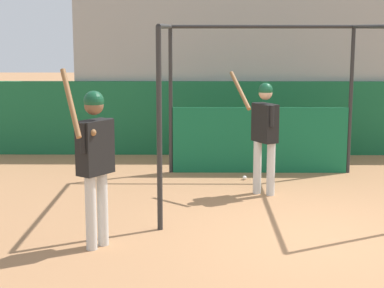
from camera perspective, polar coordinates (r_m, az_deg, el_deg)
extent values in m
plane|color=#A8754C|center=(8.32, 11.22, -8.10)|extent=(60.00, 60.00, 0.00)
cube|color=#196038|center=(13.31, 7.15, 2.28)|extent=(24.00, 0.12, 1.52)
cube|color=#9E9E99|center=(14.87, 6.50, 6.32)|extent=(8.15, 3.20, 3.17)
cube|color=navy|center=(13.71, -6.90, 5.92)|extent=(0.45, 0.40, 0.10)
cube|color=navy|center=(13.87, -6.82, 6.92)|extent=(0.45, 0.06, 0.40)
cube|color=navy|center=(13.65, -4.60, 5.94)|extent=(0.45, 0.40, 0.10)
cube|color=navy|center=(13.82, -4.55, 6.95)|extent=(0.45, 0.06, 0.40)
cube|color=navy|center=(13.61, -2.28, 5.95)|extent=(0.45, 0.40, 0.10)
cube|color=navy|center=(13.78, -2.25, 6.97)|extent=(0.45, 0.06, 0.40)
cube|color=navy|center=(13.60, 0.05, 5.96)|extent=(0.45, 0.40, 0.10)
cube|color=navy|center=(13.76, 0.06, 6.97)|extent=(0.45, 0.06, 0.40)
cube|color=navy|center=(13.60, 2.38, 5.95)|extent=(0.45, 0.40, 0.10)
cube|color=navy|center=(13.77, 2.36, 6.96)|extent=(0.45, 0.06, 0.40)
cube|color=navy|center=(13.63, 4.70, 5.93)|extent=(0.45, 0.40, 0.10)
cube|color=navy|center=(13.80, 4.66, 6.94)|extent=(0.45, 0.06, 0.40)
cube|color=navy|center=(13.68, 7.01, 5.91)|extent=(0.45, 0.40, 0.10)
cube|color=navy|center=(13.85, 6.95, 6.91)|extent=(0.45, 0.06, 0.40)
cube|color=navy|center=(13.75, 9.30, 5.87)|extent=(0.45, 0.40, 0.10)
cube|color=navy|center=(13.92, 9.22, 6.87)|extent=(0.45, 0.06, 0.40)
cube|color=navy|center=(13.85, 11.56, 5.83)|extent=(0.45, 0.40, 0.10)
cube|color=navy|center=(14.01, 11.46, 6.83)|extent=(0.45, 0.06, 0.40)
cube|color=navy|center=(13.96, 13.79, 5.78)|extent=(0.45, 0.40, 0.10)
cube|color=navy|center=(14.12, 13.66, 6.77)|extent=(0.45, 0.06, 0.40)
cube|color=navy|center=(14.10, 15.98, 5.72)|extent=(0.45, 0.40, 0.10)
cube|color=navy|center=(14.26, 15.83, 6.70)|extent=(0.45, 0.06, 0.40)
cube|color=navy|center=(14.48, -6.53, 7.74)|extent=(0.45, 0.40, 0.10)
cube|color=navy|center=(14.65, -6.46, 8.67)|extent=(0.45, 0.06, 0.40)
cube|color=navy|center=(14.42, -4.34, 7.77)|extent=(0.45, 0.40, 0.10)
cube|color=navy|center=(14.59, -4.29, 8.70)|extent=(0.45, 0.06, 0.40)
cube|color=navy|center=(14.39, -2.13, 7.79)|extent=(0.45, 0.40, 0.10)
cube|color=navy|center=(14.56, -2.11, 8.72)|extent=(0.45, 0.06, 0.40)
cube|color=navy|center=(14.37, 0.08, 7.79)|extent=(0.45, 0.40, 0.10)
cube|color=navy|center=(14.54, 0.08, 8.73)|extent=(0.45, 0.06, 0.40)
cube|color=navy|center=(14.38, 2.29, 7.78)|extent=(0.45, 0.40, 0.10)
cube|color=navy|center=(14.55, 2.28, 8.72)|extent=(0.45, 0.06, 0.40)
cube|color=navy|center=(14.40, 4.50, 7.76)|extent=(0.45, 0.40, 0.10)
cube|color=navy|center=(14.58, 4.46, 8.70)|extent=(0.45, 0.06, 0.40)
cube|color=navy|center=(14.45, 6.69, 7.73)|extent=(0.45, 0.40, 0.10)
cube|color=navy|center=(14.62, 6.64, 8.67)|extent=(0.45, 0.06, 0.40)
cube|color=navy|center=(14.52, 8.87, 7.69)|extent=(0.45, 0.40, 0.10)
cube|color=navy|center=(14.69, 8.80, 8.62)|extent=(0.45, 0.06, 0.40)
cube|color=navy|center=(14.61, 11.03, 7.64)|extent=(0.45, 0.40, 0.10)
cube|color=navy|center=(14.78, 10.93, 8.57)|extent=(0.45, 0.06, 0.40)
cube|color=navy|center=(14.72, 13.15, 7.58)|extent=(0.45, 0.40, 0.10)
cube|color=navy|center=(14.89, 13.04, 8.50)|extent=(0.45, 0.06, 0.40)
cube|color=navy|center=(14.85, 15.24, 7.51)|extent=(0.45, 0.40, 0.10)
cube|color=navy|center=(15.01, 15.11, 8.42)|extent=(0.45, 0.06, 0.40)
cube|color=navy|center=(15.26, -6.19, 9.38)|extent=(0.45, 0.40, 0.10)
cube|color=navy|center=(15.44, -6.12, 10.24)|extent=(0.45, 0.06, 0.40)
cube|color=navy|center=(15.21, -4.10, 9.41)|extent=(0.45, 0.40, 0.10)
cube|color=navy|center=(15.39, -4.06, 10.28)|extent=(0.45, 0.06, 0.40)
cube|color=navy|center=(15.17, -2.00, 9.43)|extent=(0.45, 0.40, 0.10)
cube|color=navy|center=(15.35, -1.98, 10.30)|extent=(0.45, 0.06, 0.40)
cube|color=navy|center=(15.16, 0.10, 9.43)|extent=(0.45, 0.40, 0.10)
cube|color=navy|center=(15.34, 0.11, 10.30)|extent=(0.45, 0.06, 0.40)
cube|color=navy|center=(15.17, 2.21, 9.43)|extent=(0.45, 0.40, 0.10)
cube|color=navy|center=(15.34, 2.20, 10.29)|extent=(0.45, 0.06, 0.40)
cube|color=navy|center=(15.19, 4.31, 9.41)|extent=(0.45, 0.40, 0.10)
cube|color=navy|center=(15.37, 4.28, 10.27)|extent=(0.45, 0.06, 0.40)
cube|color=navy|center=(15.24, 6.41, 9.37)|extent=(0.45, 0.40, 0.10)
cube|color=navy|center=(15.41, 6.36, 10.24)|extent=(0.45, 0.06, 0.40)
cube|color=navy|center=(15.30, 8.48, 9.33)|extent=(0.45, 0.40, 0.10)
cube|color=navy|center=(15.48, 8.41, 10.19)|extent=(0.45, 0.06, 0.40)
cube|color=navy|center=(15.39, 10.54, 9.27)|extent=(0.45, 0.40, 0.10)
cube|color=navy|center=(15.56, 10.45, 10.13)|extent=(0.45, 0.06, 0.40)
cube|color=navy|center=(15.49, 12.57, 9.21)|extent=(0.45, 0.40, 0.10)
cube|color=navy|center=(15.66, 12.47, 10.06)|extent=(0.45, 0.06, 0.40)
cube|color=navy|center=(15.61, 14.57, 9.13)|extent=(0.45, 0.40, 0.10)
cube|color=navy|center=(15.78, 14.45, 9.98)|extent=(0.45, 0.06, 0.40)
cube|color=navy|center=(15.75, 16.54, 9.05)|extent=(0.45, 0.40, 0.10)
cube|color=navy|center=(15.92, 16.40, 9.89)|extent=(0.45, 0.06, 0.40)
cube|color=navy|center=(16.06, -5.88, 10.86)|extent=(0.45, 0.40, 0.10)
cube|color=navy|center=(16.24, -5.82, 11.66)|extent=(0.45, 0.06, 0.40)
cube|color=navy|center=(16.01, -3.88, 10.89)|extent=(0.45, 0.40, 0.10)
cube|color=navy|center=(16.19, -3.84, 11.69)|extent=(0.45, 0.06, 0.40)
cube|color=navy|center=(15.97, -1.88, 10.91)|extent=(0.45, 0.40, 0.10)
cube|color=navy|center=(16.16, -1.86, 11.72)|extent=(0.45, 0.06, 0.40)
cube|color=navy|center=(15.96, 0.13, 10.91)|extent=(0.45, 0.40, 0.10)
cube|color=navy|center=(16.14, 0.13, 11.72)|extent=(0.45, 0.06, 0.40)
cube|color=navy|center=(15.96, 2.14, 10.90)|extent=(0.45, 0.40, 0.10)
cube|color=navy|center=(16.15, 2.13, 11.71)|extent=(0.45, 0.06, 0.40)
cube|color=navy|center=(15.99, 4.15, 10.88)|extent=(0.45, 0.40, 0.10)
cube|color=navy|center=(16.17, 4.12, 11.69)|extent=(0.45, 0.06, 0.40)
cube|color=navy|center=(16.03, 6.14, 10.85)|extent=(0.45, 0.40, 0.10)
cube|color=navy|center=(16.21, 6.10, 11.66)|extent=(0.45, 0.06, 0.40)
cube|color=navy|center=(16.09, 8.13, 10.81)|extent=(0.45, 0.40, 0.10)
cube|color=navy|center=(16.28, 8.07, 11.61)|extent=(0.45, 0.06, 0.40)
cube|color=navy|center=(16.17, 10.10, 10.75)|extent=(0.45, 0.40, 0.10)
cube|color=navy|center=(16.35, 10.02, 11.55)|extent=(0.45, 0.06, 0.40)
cube|color=navy|center=(16.27, 12.04, 10.68)|extent=(0.45, 0.40, 0.10)
cube|color=navy|center=(16.45, 11.94, 11.48)|extent=(0.45, 0.06, 0.40)
cube|color=navy|center=(16.39, 13.96, 10.60)|extent=(0.45, 0.40, 0.10)
cube|color=navy|center=(16.57, 13.85, 11.39)|extent=(0.45, 0.06, 0.40)
cube|color=navy|center=(16.52, 15.84, 10.51)|extent=(0.45, 0.40, 0.10)
cube|color=navy|center=(16.70, 15.72, 11.30)|extent=(0.45, 0.06, 0.40)
cylinder|color=#282828|center=(8.16, -2.93, 1.19)|extent=(0.07, 0.07, 2.62)
cylinder|color=#282828|center=(11.50, -1.91, 3.85)|extent=(0.07, 0.07, 2.62)
cylinder|color=#282828|center=(11.81, 13.92, 3.73)|extent=(0.07, 0.07, 2.62)
cylinder|color=#282828|center=(9.74, -2.39, 10.40)|extent=(0.06, 3.38, 0.06)
cylinder|color=#282828|center=(10.10, 16.45, 9.99)|extent=(0.06, 3.38, 0.06)
cylinder|color=#282828|center=(11.47, 6.24, 10.33)|extent=(3.22, 0.06, 0.06)
cube|color=#14663D|center=(11.63, 6.05, 0.33)|extent=(3.15, 0.03, 1.19)
cylinder|color=silver|center=(10.11, 7.02, -2.22)|extent=(0.18, 0.18, 0.84)
cylinder|color=silver|center=(10.19, 5.83, -2.08)|extent=(0.18, 0.18, 0.84)
cube|color=black|center=(10.02, 6.50, 1.88)|extent=(0.41, 0.49, 0.60)
sphere|color=tan|center=(9.96, 6.56, 4.52)|extent=(0.21, 0.21, 0.21)
sphere|color=#144C2D|center=(9.96, 6.56, 4.80)|extent=(0.22, 0.22, 0.22)
cylinder|color=black|center=(9.79, 7.11, 2.47)|extent=(0.10, 0.10, 0.33)
cylinder|color=black|center=(10.16, 5.58, 2.78)|extent=(0.10, 0.10, 0.33)
cylinder|color=brown|center=(10.00, 4.29, 4.78)|extent=(0.31, 0.72, 0.55)
sphere|color=brown|center=(10.17, 6.12, 3.43)|extent=(0.08, 0.08, 0.08)
cylinder|color=silver|center=(7.82, -7.95, -5.74)|extent=(0.18, 0.18, 0.90)
cylinder|color=silver|center=(7.68, -8.98, -6.05)|extent=(0.18, 0.18, 0.90)
cube|color=black|center=(7.57, -8.61, -0.28)|extent=(0.43, 0.48, 0.64)
sphere|color=brown|center=(7.50, -8.72, 3.42)|extent=(0.23, 0.23, 0.23)
sphere|color=#144C2D|center=(7.49, -8.73, 3.81)|extent=(0.24, 0.24, 0.24)
cylinder|color=black|center=(7.68, -7.23, 0.99)|extent=(0.10, 0.10, 0.35)
cylinder|color=black|center=(7.36, -9.68, 0.52)|extent=(0.10, 0.10, 0.35)
cylinder|color=brown|center=(7.25, -10.73, 3.61)|extent=(0.32, 0.50, 0.74)
sphere|color=brown|center=(7.38, -8.82, 1.01)|extent=(0.08, 0.08, 0.08)
sphere|color=white|center=(11.16, 4.69, -3.00)|extent=(0.07, 0.07, 0.07)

